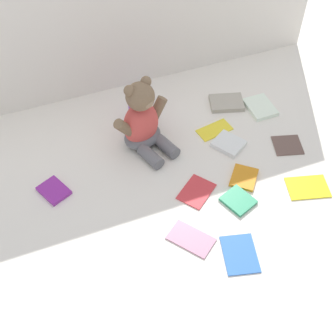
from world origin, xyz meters
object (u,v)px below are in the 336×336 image
(book_case_11, at_px, (308,187))
(book_case_1, at_px, (244,178))
(book_case_7, at_px, (196,191))
(book_case_5, at_px, (191,238))
(book_case_2, at_px, (238,200))
(book_case_0, at_px, (214,130))
(book_case_4, at_px, (139,106))
(book_case_6, at_px, (240,254))
(book_case_12, at_px, (229,144))
(teddy_bear, at_px, (142,122))
(book_case_10, at_px, (260,107))
(book_case_8, at_px, (227,103))
(book_case_9, at_px, (288,145))
(book_case_3, at_px, (54,191))

(book_case_11, bearing_deg, book_case_1, 73.38)
(book_case_7, bearing_deg, book_case_5, -65.76)
(book_case_2, bearing_deg, book_case_0, -122.54)
(book_case_4, distance_m, book_case_5, 0.58)
(book_case_6, relative_size, book_case_12, 1.31)
(teddy_bear, bearing_deg, book_case_0, -27.38)
(book_case_0, bearing_deg, book_case_7, -46.10)
(book_case_10, distance_m, book_case_11, 0.41)
(book_case_8, height_order, book_case_10, book_case_8)
(book_case_6, relative_size, book_case_9, 1.33)
(book_case_1, distance_m, book_case_6, 0.30)
(book_case_2, xyz_separation_m, book_case_6, (-0.08, -0.18, -0.00))
(book_case_5, relative_size, book_case_6, 1.03)
(book_case_0, relative_size, book_case_4, 1.20)
(book_case_3, xyz_separation_m, book_case_6, (0.47, -0.43, -0.00))
(book_case_9, bearing_deg, book_case_3, 99.39)
(book_case_0, relative_size, book_case_5, 0.93)
(book_case_11, bearing_deg, book_case_2, 97.47)
(book_case_5, relative_size, book_case_12, 1.35)
(teddy_bear, xyz_separation_m, book_case_6, (0.12, -0.54, -0.10))
(book_case_11, bearing_deg, book_case_7, 86.80)
(book_case_4, distance_m, book_case_10, 0.47)
(book_case_9, distance_m, book_case_10, 0.21)
(teddy_bear, bearing_deg, book_case_8, -7.98)
(book_case_8, distance_m, book_case_11, 0.48)
(book_case_5, bearing_deg, book_case_7, 24.36)
(book_case_1, height_order, book_case_6, book_case_1)
(book_case_8, height_order, book_case_11, book_case_8)
(book_case_2, bearing_deg, book_case_9, -171.28)
(book_case_2, distance_m, book_case_5, 0.21)
(book_case_0, relative_size, book_case_10, 1.03)
(book_case_3, relative_size, book_case_11, 0.72)
(book_case_5, bearing_deg, book_case_2, -16.00)
(book_case_6, xyz_separation_m, book_case_10, (0.36, 0.55, 0.00))
(book_case_0, bearing_deg, book_case_2, -21.18)
(book_case_8, relative_size, book_case_11, 0.94)
(book_case_2, bearing_deg, book_case_1, -148.90)
(book_case_2, xyz_separation_m, book_case_12, (0.08, 0.23, 0.00))
(book_case_4, relative_size, book_case_12, 1.05)
(teddy_bear, height_order, book_case_12, teddy_bear)
(book_case_1, xyz_separation_m, book_case_11, (0.18, -0.11, -0.00))
(book_case_11, bearing_deg, book_case_12, 46.58)
(teddy_bear, distance_m, book_case_2, 0.43)
(book_case_0, xyz_separation_m, book_case_12, (0.01, -0.09, 0.01))
(book_case_10, bearing_deg, book_case_8, 147.93)
(book_case_2, relative_size, book_case_6, 0.71)
(book_case_11, bearing_deg, book_case_0, 41.38)
(book_case_3, height_order, book_case_8, book_case_8)
(teddy_bear, height_order, book_case_11, teddy_bear)
(book_case_0, height_order, book_case_4, book_case_4)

